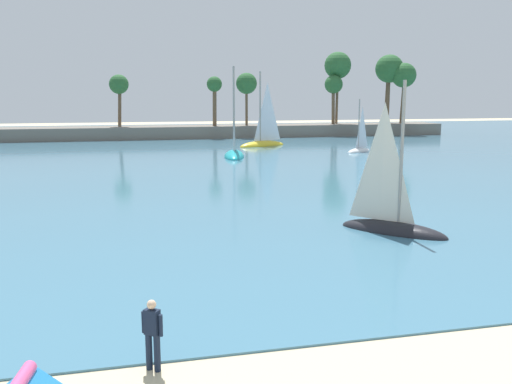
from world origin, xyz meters
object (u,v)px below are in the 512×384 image
object	(u,v)px
sailboat_mid_bay	(391,218)
person_at_waterline	(152,333)
sailboat_near_shore	(234,148)
sailboat_far_left	(263,139)
sailboat_toward_headland	(360,147)

from	to	relation	value
sailboat_mid_bay	person_at_waterline	bearing A→B (deg)	-137.10
sailboat_near_shore	sailboat_far_left	distance (m)	12.49
sailboat_toward_headland	person_at_waterline	bearing A→B (deg)	-119.21
sailboat_toward_headland	sailboat_mid_bay	bearing A→B (deg)	-111.90
sailboat_near_shore	sailboat_toward_headland	size ratio (longest dim) A/B	1.55
person_at_waterline	sailboat_mid_bay	size ratio (longest dim) A/B	0.23
sailboat_toward_headland	sailboat_near_shore	bearing A→B (deg)	-172.94
sailboat_near_shore	sailboat_mid_bay	bearing A→B (deg)	-88.76
sailboat_mid_bay	sailboat_far_left	bearing A→B (deg)	83.24
sailboat_near_shore	sailboat_mid_bay	distance (m)	32.33
person_at_waterline	sailboat_toward_headland	distance (m)	50.96
sailboat_near_shore	sailboat_toward_headland	xyz separation A→B (m)	(14.41, 1.78, -0.31)
sailboat_near_shore	sailboat_toward_headland	bearing A→B (deg)	7.06
sailboat_mid_bay	sailboat_far_left	world-z (taller)	sailboat_far_left
sailboat_near_shore	sailboat_far_left	world-z (taller)	sailboat_far_left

